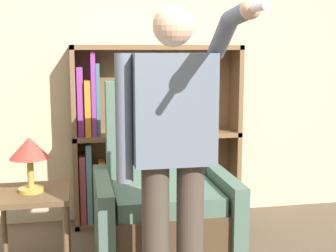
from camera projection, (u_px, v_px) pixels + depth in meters
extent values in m
cube|color=beige|center=(140.00, 62.00, 4.11)|extent=(8.00, 0.06, 2.80)
cube|color=brown|center=(75.00, 138.00, 3.93)|extent=(0.04, 0.28, 1.55)
cube|color=brown|center=(235.00, 132.00, 4.20)|extent=(0.04, 0.28, 1.55)
cube|color=brown|center=(155.00, 133.00, 4.19)|extent=(1.46, 0.01, 1.55)
cube|color=brown|center=(158.00, 218.00, 4.18)|extent=(1.46, 0.28, 0.04)
cube|color=brown|center=(158.00, 135.00, 4.06)|extent=(1.46, 0.28, 0.04)
cube|color=brown|center=(157.00, 48.00, 3.94)|extent=(1.46, 0.28, 0.04)
cube|color=#BC4C56|center=(83.00, 188.00, 4.01)|extent=(0.05, 0.19, 0.58)
cube|color=#5B99A8|center=(89.00, 182.00, 4.01)|extent=(0.05, 0.21, 0.68)
cube|color=#9E7A47|center=(95.00, 194.00, 4.04)|extent=(0.04, 0.19, 0.47)
cube|color=orange|center=(102.00, 190.00, 4.04)|extent=(0.05, 0.17, 0.53)
cube|color=#5B99A8|center=(108.00, 192.00, 4.06)|extent=(0.05, 0.19, 0.48)
cube|color=purple|center=(80.00, 102.00, 3.89)|extent=(0.05, 0.16, 0.57)
cube|color=orange|center=(87.00, 108.00, 3.91)|extent=(0.05, 0.22, 0.46)
cube|color=purple|center=(93.00, 94.00, 3.90)|extent=(0.04, 0.21, 0.70)
cube|color=#337070|center=(98.00, 100.00, 3.92)|extent=(0.03, 0.16, 0.60)
cube|color=#4C3823|center=(164.00, 234.00, 3.27)|extent=(0.74, 0.74, 0.46)
cube|color=#4C6656|center=(165.00, 196.00, 3.18)|extent=(0.70, 0.62, 0.12)
cube|color=#4C6656|center=(156.00, 151.00, 3.50)|extent=(0.74, 0.16, 1.05)
cube|color=#4C6656|center=(104.00, 225.00, 3.17)|extent=(0.10, 0.82, 0.65)
cube|color=#4C6656|center=(222.00, 217.00, 3.33)|extent=(0.10, 0.82, 0.65)
cylinder|color=#473D33|center=(156.00, 244.00, 2.55)|extent=(0.15, 0.15, 0.91)
cylinder|color=#473D33|center=(190.00, 242.00, 2.59)|extent=(0.15, 0.15, 0.91)
cube|color=slate|center=(173.00, 109.00, 2.45)|extent=(0.43, 0.24, 0.58)
sphere|color=#DBAD89|center=(173.00, 26.00, 2.38)|extent=(0.21, 0.21, 0.21)
cylinder|color=slate|center=(124.00, 119.00, 2.41)|extent=(0.09, 0.09, 0.67)
cylinder|color=slate|center=(223.00, 37.00, 2.32)|extent=(0.09, 0.28, 0.23)
cylinder|color=slate|center=(240.00, 14.00, 2.07)|extent=(0.08, 0.27, 0.10)
sphere|color=#DBAD89|center=(250.00, 9.00, 1.94)|extent=(0.09, 0.09, 0.09)
cylinder|color=white|center=(259.00, 7.00, 1.85)|extent=(0.04, 0.15, 0.04)
cube|color=brown|center=(32.00, 194.00, 3.09)|extent=(0.49, 0.49, 0.04)
cylinder|color=brown|center=(66.00, 246.00, 2.96)|extent=(0.04, 0.04, 0.54)
cylinder|color=brown|center=(4.00, 226.00, 3.31)|extent=(0.04, 0.04, 0.54)
cylinder|color=brown|center=(67.00, 222.00, 3.39)|extent=(0.04, 0.04, 0.54)
cylinder|color=gold|center=(31.00, 190.00, 3.08)|extent=(0.17, 0.17, 0.02)
cylinder|color=gold|center=(31.00, 173.00, 3.07)|extent=(0.04, 0.04, 0.20)
cone|color=#B2382D|center=(29.00, 148.00, 3.04)|extent=(0.26, 0.26, 0.14)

